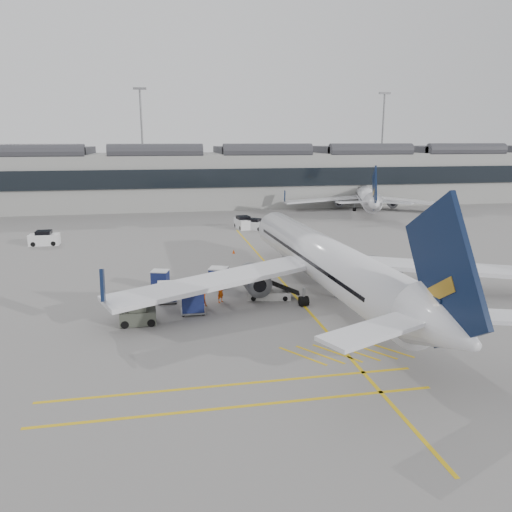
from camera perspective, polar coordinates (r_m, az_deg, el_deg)
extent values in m
plane|color=gray|center=(38.90, -7.71, -7.88)|extent=(220.00, 220.00, 0.00)
cube|color=#9E9E99|center=(108.62, -10.18, 8.55)|extent=(200.00, 20.00, 11.00)
cube|color=black|center=(98.38, -10.08, 8.68)|extent=(200.00, 0.50, 3.60)
cube|color=#38383D|center=(108.32, -10.31, 11.82)|extent=(200.00, 18.00, 1.40)
cylinder|color=slate|center=(122.33, -12.84, 12.22)|extent=(0.44, 0.44, 25.00)
cube|color=slate|center=(122.84, -13.16, 18.14)|extent=(3.00, 0.60, 0.50)
cylinder|color=slate|center=(134.85, 14.19, 12.21)|extent=(0.44, 0.44, 25.00)
cube|color=slate|center=(135.31, 14.51, 17.58)|extent=(3.00, 0.60, 0.50)
cube|color=gold|center=(49.75, 3.15, -3.05)|extent=(0.25, 60.00, 0.01)
cylinder|color=white|center=(45.49, 7.66, -0.31)|extent=(5.46, 32.35, 4.04)
cone|color=white|center=(62.49, 1.63, 3.49)|extent=(4.22, 4.47, 4.04)
cone|color=white|center=(29.50, 20.95, -7.73)|extent=(4.26, 5.33, 4.04)
cube|color=white|center=(41.64, -4.79, -2.87)|extent=(18.45, 10.02, 0.38)
cube|color=white|center=(48.93, 19.53, -1.16)|extent=(18.62, 8.59, 0.38)
cylinder|color=slate|center=(44.61, -0.15, -2.74)|extent=(2.42, 3.96, 2.25)
cylinder|color=slate|center=(48.92, 14.19, -1.71)|extent=(2.42, 3.96, 2.25)
cube|color=#0B1732|center=(29.13, 20.72, -1.77)|extent=(0.68, 8.18, 8.99)
cylinder|color=black|center=(57.54, 3.15, -0.46)|extent=(0.33, 0.70, 0.69)
cylinder|color=black|center=(42.97, 5.47, -5.15)|extent=(0.79, 0.89, 0.86)
cylinder|color=black|center=(44.95, 11.98, -4.55)|extent=(0.79, 0.89, 0.86)
cylinder|color=white|center=(103.46, 12.43, 6.77)|extent=(11.79, 27.09, 3.43)
cone|color=white|center=(118.85, 11.77, 7.59)|extent=(4.40, 4.54, 3.43)
cone|color=white|center=(87.72, 13.35, 5.86)|extent=(4.63, 5.23, 3.43)
cube|color=white|center=(101.75, 7.58, 6.39)|extent=(15.53, 3.32, 0.32)
cube|color=white|center=(103.37, 17.29, 6.02)|extent=(14.47, 11.81, 0.32)
cylinder|color=slate|center=(103.73, 9.44, 6.10)|extent=(2.84, 3.72, 1.92)
cylinder|color=slate|center=(104.70, 15.27, 5.88)|extent=(2.84, 3.72, 1.92)
cube|color=#0B1732|center=(87.99, 13.41, 7.55)|extent=(2.42, 6.69, 7.64)
cylinder|color=black|center=(114.14, 11.90, 6.06)|extent=(0.42, 0.63, 0.58)
cylinder|color=black|center=(101.32, 11.18, 5.26)|extent=(0.83, 0.89, 0.73)
cylinder|color=black|center=(101.75, 13.76, 5.17)|extent=(0.83, 0.89, 0.73)
cube|color=#BBB9B2|center=(44.76, 1.51, -4.44)|extent=(4.02, 2.20, 0.70)
cube|color=black|center=(44.56, 2.81, -3.46)|extent=(3.54, 1.73, 1.48)
cube|color=#BBB9B2|center=(44.54, 0.10, -3.58)|extent=(1.13, 1.45, 0.90)
cylinder|color=black|center=(44.12, -0.29, -4.88)|extent=(0.47, 0.26, 0.44)
cylinder|color=black|center=(45.45, -0.28, -4.33)|extent=(0.47, 0.26, 0.44)
cylinder|color=black|center=(44.19, 3.36, -4.87)|extent=(0.47, 0.26, 0.44)
cylinder|color=black|center=(45.52, 3.26, -4.33)|extent=(0.47, 0.26, 0.44)
cube|color=gray|center=(48.33, -4.27, -3.33)|extent=(2.25, 2.06, 0.13)
cube|color=navy|center=(48.10, -4.29, -2.34)|extent=(2.08, 1.95, 1.57)
cube|color=silver|center=(47.88, -4.31, -1.39)|extent=(2.15, 2.02, 0.11)
cylinder|color=black|center=(47.98, -5.32, -3.57)|extent=(0.26, 0.18, 0.24)
cylinder|color=black|center=(49.08, -4.97, -3.17)|extent=(0.26, 0.18, 0.24)
cylinder|color=black|center=(47.63, -3.55, -3.66)|extent=(0.26, 0.18, 0.24)
cylinder|color=black|center=(48.74, -3.24, -3.26)|extent=(0.26, 0.18, 0.24)
cube|color=gray|center=(48.78, -10.85, -3.40)|extent=(1.96, 1.76, 0.12)
cube|color=navy|center=(48.56, -10.89, -2.52)|extent=(1.81, 1.68, 1.41)
cube|color=silver|center=(48.37, -10.93, -1.68)|extent=(1.87, 1.74, 0.10)
cylinder|color=black|center=(48.49, -11.79, -3.63)|extent=(0.23, 0.15, 0.21)
cylinder|color=black|center=(49.47, -11.44, -3.27)|extent=(0.23, 0.15, 0.21)
cylinder|color=black|center=(48.12, -10.24, -3.69)|extent=(0.23, 0.15, 0.21)
cylinder|color=black|center=(49.11, -9.92, -3.33)|extent=(0.23, 0.15, 0.21)
cube|color=gray|center=(44.40, -10.08, -5.02)|extent=(1.79, 1.50, 0.12)
cube|color=navy|center=(44.16, -10.12, -4.02)|extent=(1.64, 1.44, 1.47)
cube|color=silver|center=(43.94, -10.16, -3.06)|extent=(1.69, 1.50, 0.10)
cylinder|color=black|center=(43.93, -11.02, -5.36)|extent=(0.23, 0.11, 0.22)
cylinder|color=black|center=(44.99, -10.96, -4.91)|extent=(0.23, 0.11, 0.22)
cylinder|color=black|center=(43.87, -9.16, -5.31)|extent=(0.23, 0.11, 0.22)
cylinder|color=black|center=(44.94, -9.15, -4.86)|extent=(0.23, 0.11, 0.22)
cube|color=gray|center=(41.33, -7.20, -6.27)|extent=(1.97, 1.63, 0.14)
cube|color=navy|center=(41.04, -7.24, -5.08)|extent=(1.79, 1.57, 1.65)
cube|color=silver|center=(40.78, -7.27, -3.92)|extent=(1.85, 1.63, 0.11)
cylinder|color=black|center=(40.75, -8.28, -6.72)|extent=(0.25, 0.12, 0.25)
cylinder|color=black|center=(41.93, -8.33, -6.14)|extent=(0.25, 0.12, 0.25)
cylinder|color=black|center=(40.81, -6.03, -6.62)|extent=(0.25, 0.12, 0.25)
cylinder|color=black|center=(41.99, -6.15, -6.05)|extent=(0.25, 0.12, 0.25)
imported|color=#E9530C|center=(43.68, -4.07, -4.06)|extent=(0.84, 0.83, 1.95)
imported|color=#DE570B|center=(42.83, -6.17, -4.70)|extent=(0.83, 0.67, 1.61)
cube|color=#4A4E42|center=(39.69, -13.32, -6.77)|extent=(2.73, 1.65, 1.08)
cube|color=#4A4E42|center=(39.48, -13.37, -5.88)|extent=(1.31, 1.31, 0.54)
cylinder|color=black|center=(39.18, -14.76, -7.58)|extent=(0.61, 0.28, 0.61)
cylinder|color=black|center=(40.50, -14.67, -6.88)|extent=(0.61, 0.28, 0.61)
cylinder|color=black|center=(39.10, -11.88, -7.46)|extent=(0.61, 0.28, 0.61)
cylinder|color=black|center=(40.43, -11.89, -6.77)|extent=(0.61, 0.28, 0.61)
cone|color=#F24C0A|center=(62.31, -2.57, 0.52)|extent=(0.37, 0.37, 0.51)
cone|color=#F24C0A|center=(44.64, 10.97, -4.89)|extent=(0.35, 0.35, 0.48)
cube|color=white|center=(72.98, -23.03, 1.74)|extent=(3.84, 1.95, 1.49)
cube|color=black|center=(72.82, -23.09, 2.44)|extent=(1.93, 1.82, 0.64)
cylinder|color=black|center=(72.53, -24.12, 1.23)|extent=(0.64, 0.24, 0.64)
cylinder|color=black|center=(74.16, -23.83, 1.50)|extent=(0.64, 0.24, 0.64)
cylinder|color=black|center=(71.97, -22.15, 1.33)|extent=(0.64, 0.24, 0.64)
cylinder|color=black|center=(73.60, -21.90, 1.59)|extent=(0.64, 0.24, 0.64)
cube|color=white|center=(79.71, -1.47, 3.70)|extent=(2.56, 4.20, 1.53)
cube|color=black|center=(79.56, -1.48, 4.36)|extent=(2.15, 2.24, 0.66)
cylinder|color=black|center=(78.83, -0.56, 3.28)|extent=(0.34, 0.69, 0.66)
cylinder|color=black|center=(78.28, -1.78, 3.20)|extent=(0.34, 0.69, 0.66)
cylinder|color=black|center=(81.28, -1.18, 3.58)|extent=(0.34, 0.69, 0.66)
cylinder|color=black|center=(80.74, -2.36, 3.50)|extent=(0.34, 0.69, 0.66)
cube|color=white|center=(78.68, -0.17, 3.51)|extent=(3.79, 3.41, 1.34)
cube|color=black|center=(78.55, -0.17, 4.09)|extent=(2.34, 2.32, 0.57)
cylinder|color=black|center=(78.55, -1.16, 3.21)|extent=(0.59, 0.51, 0.57)
cylinder|color=black|center=(79.91, -0.68, 3.38)|extent=(0.59, 0.51, 0.57)
cylinder|color=black|center=(77.59, 0.36, 3.08)|extent=(0.59, 0.51, 0.57)
cylinder|color=black|center=(78.97, 0.82, 3.26)|extent=(0.59, 0.51, 0.57)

